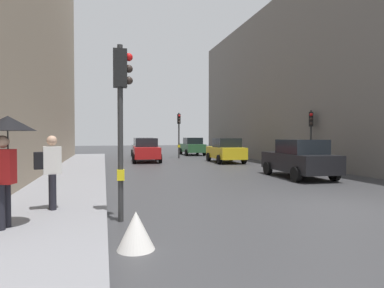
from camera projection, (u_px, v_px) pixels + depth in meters
ground_plane at (335, 208)px, 8.71m from camera, size 120.00×120.00×0.00m
sidewalk_kerb at (69, 183)px, 12.58m from camera, size 2.73×40.00×0.16m
building_facade_right at (351, 83)px, 24.37m from camera, size 12.00×31.89×11.85m
traffic_light_far_median at (179, 127)px, 28.11m from camera, size 0.24×0.43×3.93m
traffic_light_mid_street at (311, 129)px, 18.84m from camera, size 0.37×0.44×3.42m
traffic_light_near_left at (121, 100)px, 7.23m from camera, size 0.43×0.24×3.94m
car_yellow_taxi at (226, 150)px, 23.60m from camera, size 2.17×4.28×1.76m
car_green_estate at (192, 146)px, 32.88m from camera, size 2.12×4.25×1.76m
car_silver_hatchback at (144, 147)px, 29.94m from camera, size 2.04×4.21×1.76m
car_red_sedan at (146, 150)px, 24.21m from camera, size 2.22×4.30×1.76m
car_dark_suv at (299, 159)px, 14.92m from camera, size 2.20×4.29×1.76m
pedestrian_with_umbrella at (6, 140)px, 6.13m from camera, size 1.00×1.00×2.14m
pedestrian_with_black_backpack at (50, 168)px, 7.77m from camera, size 0.64×0.40×1.77m
warning_sign_triangle at (136, 230)px, 5.47m from camera, size 0.64×0.64×0.65m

